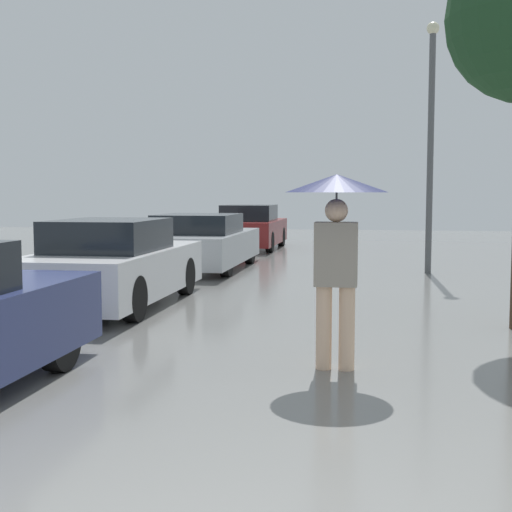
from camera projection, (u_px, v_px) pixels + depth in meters
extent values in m
cylinder|color=beige|center=(324.00, 327.00, 6.75)|extent=(0.15, 0.15, 0.80)
cylinder|color=beige|center=(347.00, 328.00, 6.72)|extent=(0.15, 0.15, 0.80)
cube|color=gray|center=(336.00, 254.00, 6.67)|extent=(0.40, 0.23, 0.60)
sphere|color=beige|center=(336.00, 211.00, 6.63)|extent=(0.22, 0.22, 0.22)
cylinder|color=#515456|center=(336.00, 227.00, 6.65)|extent=(0.02, 0.02, 0.64)
cone|color=#191E4C|center=(337.00, 183.00, 6.61)|extent=(0.96, 0.96, 0.17)
cylinder|color=black|center=(60.00, 337.00, 6.68)|extent=(0.18, 0.64, 0.64)
cube|color=silver|center=(115.00, 272.00, 10.58)|extent=(1.65, 4.13, 0.67)
cube|color=black|center=(109.00, 235.00, 10.32)|extent=(1.40, 1.86, 0.45)
cylinder|color=black|center=(100.00, 274.00, 11.98)|extent=(0.18, 0.61, 0.61)
cylinder|color=black|center=(186.00, 276.00, 11.73)|extent=(0.18, 0.61, 0.61)
cylinder|color=black|center=(27.00, 296.00, 9.46)|extent=(0.18, 0.61, 0.61)
cylinder|color=black|center=(134.00, 299.00, 9.22)|extent=(0.18, 0.61, 0.61)
cube|color=#9EA3A8|center=(201.00, 247.00, 15.62)|extent=(1.89, 4.38, 0.64)
cube|color=black|center=(198.00, 224.00, 15.36)|extent=(1.61, 1.97, 0.40)
cylinder|color=black|center=(180.00, 250.00, 17.11)|extent=(0.18, 0.60, 0.60)
cylinder|color=black|center=(250.00, 251.00, 16.83)|extent=(0.18, 0.60, 0.60)
cylinder|color=black|center=(144.00, 260.00, 14.44)|extent=(0.18, 0.60, 0.60)
cylinder|color=black|center=(226.00, 262.00, 14.17)|extent=(0.18, 0.60, 0.60)
cube|color=maroon|center=(250.00, 232.00, 21.25)|extent=(1.70, 4.02, 0.69)
cube|color=black|center=(249.00, 213.00, 21.00)|extent=(1.45, 1.81, 0.46)
cylinder|color=black|center=(233.00, 236.00, 22.62)|extent=(0.18, 0.59, 0.59)
cylinder|color=black|center=(281.00, 237.00, 22.37)|extent=(0.18, 0.59, 0.59)
cylinder|color=black|center=(216.00, 241.00, 20.17)|extent=(0.18, 0.59, 0.59)
cylinder|color=black|center=(270.00, 242.00, 19.92)|extent=(0.18, 0.59, 0.59)
cylinder|color=#515456|center=(430.00, 154.00, 14.62)|extent=(0.13, 0.13, 4.91)
sphere|color=beige|center=(433.00, 28.00, 14.40)|extent=(0.26, 0.26, 0.26)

